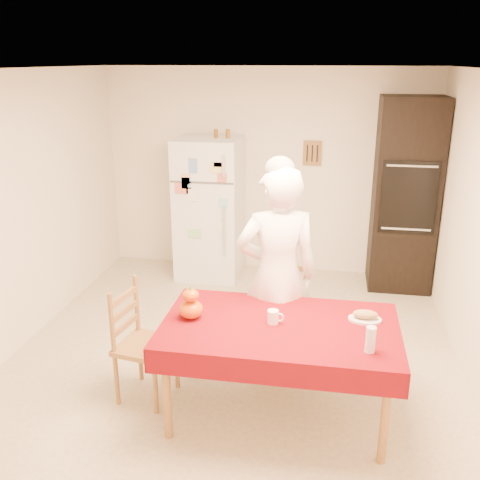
% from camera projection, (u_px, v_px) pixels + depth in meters
% --- Properties ---
extents(floor, '(4.50, 4.50, 0.00)m').
position_uv_depth(floor, '(234.00, 355.00, 4.90)').
color(floor, tan).
rests_on(floor, ground).
extents(room_shell, '(4.02, 4.52, 2.51)m').
position_uv_depth(room_shell, '(233.00, 181.00, 4.38)').
color(room_shell, '#EDDFC8').
rests_on(room_shell, ground).
extents(refrigerator, '(0.75, 0.74, 1.70)m').
position_uv_depth(refrigerator, '(209.00, 209.00, 6.48)').
color(refrigerator, white).
rests_on(refrigerator, floor).
extents(oven_cabinet, '(0.70, 0.62, 2.20)m').
position_uv_depth(oven_cabinet, '(405.00, 195.00, 6.07)').
color(oven_cabinet, black).
rests_on(oven_cabinet, floor).
extents(dining_table, '(1.70, 1.00, 0.76)m').
position_uv_depth(dining_table, '(280.00, 333.00, 3.86)').
color(dining_table, brown).
rests_on(dining_table, floor).
extents(chair_far, '(0.47, 0.45, 0.95)m').
position_uv_depth(chair_far, '(282.00, 306.00, 4.70)').
color(chair_far, brown).
rests_on(chair_far, floor).
extents(chair_left, '(0.47, 0.48, 0.95)m').
position_uv_depth(chair_left, '(138.00, 338.00, 4.17)').
color(chair_left, brown).
rests_on(chair_left, floor).
extents(seated_woman, '(0.76, 0.59, 1.83)m').
position_uv_depth(seated_woman, '(277.00, 276.00, 4.29)').
color(seated_woman, white).
rests_on(seated_woman, floor).
extents(coffee_mug, '(0.08, 0.08, 0.10)m').
position_uv_depth(coffee_mug, '(273.00, 317.00, 3.84)').
color(coffee_mug, white).
rests_on(coffee_mug, dining_table).
extents(pumpkin_lower, '(0.18, 0.18, 0.13)m').
position_uv_depth(pumpkin_lower, '(191.00, 309.00, 3.92)').
color(pumpkin_lower, '#DD6205').
rests_on(pumpkin_lower, dining_table).
extents(pumpkin_upper, '(0.12, 0.12, 0.09)m').
position_uv_depth(pumpkin_upper, '(191.00, 295.00, 3.89)').
color(pumpkin_upper, '#E56405').
rests_on(pumpkin_upper, pumpkin_lower).
extents(wine_glass, '(0.07, 0.07, 0.18)m').
position_uv_depth(wine_glass, '(371.00, 339.00, 3.46)').
color(wine_glass, silver).
rests_on(wine_glass, dining_table).
extents(bread_plate, '(0.24, 0.24, 0.02)m').
position_uv_depth(bread_plate, '(365.00, 319.00, 3.90)').
color(bread_plate, white).
rests_on(bread_plate, dining_table).
extents(bread_loaf, '(0.18, 0.10, 0.06)m').
position_uv_depth(bread_loaf, '(365.00, 314.00, 3.88)').
color(bread_loaf, tan).
rests_on(bread_loaf, bread_plate).
extents(spice_jar_left, '(0.05, 0.05, 0.10)m').
position_uv_depth(spice_jar_left, '(216.00, 133.00, 6.23)').
color(spice_jar_left, brown).
rests_on(spice_jar_left, refrigerator).
extents(spice_jar_mid, '(0.05, 0.05, 0.10)m').
position_uv_depth(spice_jar_mid, '(228.00, 134.00, 6.20)').
color(spice_jar_mid, brown).
rests_on(spice_jar_mid, refrigerator).
extents(spice_jar_right, '(0.05, 0.05, 0.10)m').
position_uv_depth(spice_jar_right, '(228.00, 134.00, 6.20)').
color(spice_jar_right, '#8D5F19').
rests_on(spice_jar_right, refrigerator).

